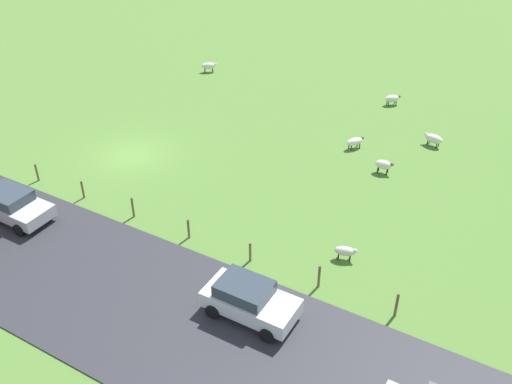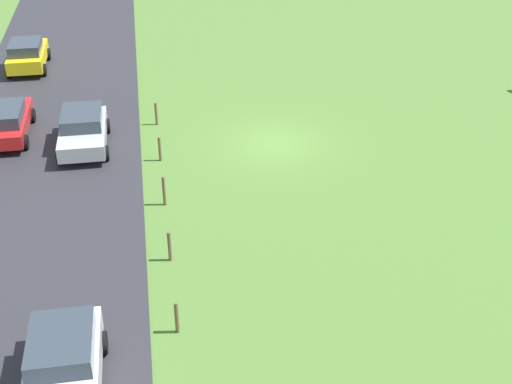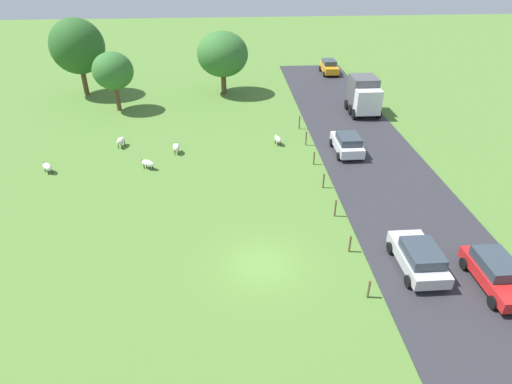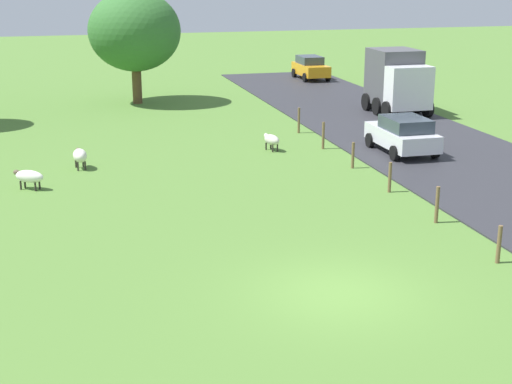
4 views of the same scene
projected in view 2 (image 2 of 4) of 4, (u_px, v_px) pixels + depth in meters
ground_plane at (274, 143)px, 30.68m from camera, size 160.00×160.00×0.00m
road_strip at (45, 160)px, 29.31m from camera, size 8.00×80.00×0.06m
fence_post_0 at (156, 114)px, 32.06m from camera, size 0.12×0.12×1.09m
fence_post_1 at (160, 149)px, 29.06m from camera, size 0.12×0.12×1.09m
fence_post_2 at (164, 191)px, 26.03m from camera, size 0.12×0.12×1.20m
fence_post_3 at (170, 246)px, 23.05m from camera, size 0.12×0.12×1.12m
fence_post_4 at (177, 318)px, 20.06m from camera, size 0.12×0.12×1.08m
car_0 at (63, 364)px, 18.00m from camera, size 2.09×3.98×1.61m
car_1 at (27, 54)px, 37.85m from camera, size 2.05×3.84×1.59m
car_2 at (83, 129)px, 29.93m from camera, size 2.13×4.12×1.53m
car_4 at (6, 121)px, 30.70m from camera, size 2.02×4.29×1.49m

